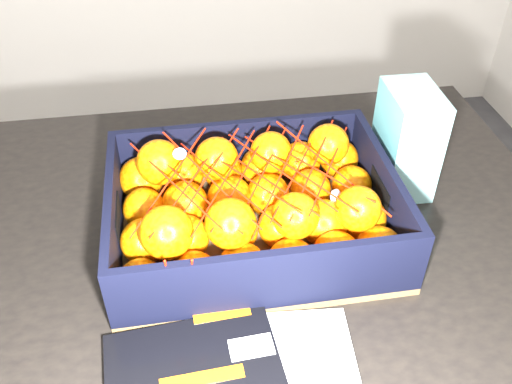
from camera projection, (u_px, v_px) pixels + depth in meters
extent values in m
cube|color=black|center=(195.00, 249.00, 0.88)|extent=(1.21, 0.81, 0.04)
cylinder|color=black|center=(407.00, 232.00, 1.45)|extent=(0.06, 0.06, 0.71)
cube|color=orange|center=(220.00, 303.00, 0.75)|extent=(0.08, 0.06, 0.00)
cube|color=white|center=(251.00, 347.00, 0.69)|extent=(0.06, 0.03, 0.00)
cube|color=orange|center=(202.00, 378.00, 0.66)|extent=(0.10, 0.02, 0.00)
cube|color=brown|center=(253.00, 231.00, 0.87)|extent=(0.42, 0.31, 0.01)
cube|color=black|center=(239.00, 150.00, 0.96)|extent=(0.42, 0.01, 0.11)
cube|color=black|center=(271.00, 283.00, 0.73)|extent=(0.42, 0.01, 0.11)
cube|color=black|center=(114.00, 222.00, 0.82)|extent=(0.01, 0.29, 0.11)
cube|color=black|center=(383.00, 193.00, 0.87)|extent=(0.01, 0.29, 0.11)
sphere|color=orange|center=(141.00, 282.00, 0.74)|extent=(0.06, 0.06, 0.06)
sphere|color=orange|center=(144.00, 241.00, 0.80)|extent=(0.07, 0.07, 0.07)
sphere|color=orange|center=(144.00, 209.00, 0.85)|extent=(0.06, 0.06, 0.06)
sphere|color=orange|center=(141.00, 179.00, 0.91)|extent=(0.07, 0.07, 0.07)
sphere|color=orange|center=(194.00, 276.00, 0.75)|extent=(0.07, 0.07, 0.07)
sphere|color=orange|center=(187.00, 238.00, 0.80)|extent=(0.06, 0.06, 0.06)
sphere|color=orange|center=(185.00, 204.00, 0.86)|extent=(0.07, 0.07, 0.07)
sphere|color=orange|center=(183.00, 173.00, 0.92)|extent=(0.07, 0.07, 0.07)
sphere|color=orange|center=(242.00, 266.00, 0.76)|extent=(0.07, 0.07, 0.07)
sphere|color=orange|center=(235.00, 231.00, 0.82)|extent=(0.07, 0.07, 0.07)
sphere|color=orange|center=(230.00, 198.00, 0.87)|extent=(0.07, 0.07, 0.07)
sphere|color=orange|center=(223.00, 171.00, 0.93)|extent=(0.06, 0.06, 0.06)
sphere|color=orange|center=(292.00, 264.00, 0.77)|extent=(0.07, 0.07, 0.07)
sphere|color=orange|center=(280.00, 226.00, 0.82)|extent=(0.07, 0.07, 0.07)
sphere|color=orange|center=(268.00, 195.00, 0.88)|extent=(0.07, 0.07, 0.07)
sphere|color=orange|center=(262.00, 167.00, 0.93)|extent=(0.07, 0.07, 0.07)
sphere|color=orange|center=(336.00, 256.00, 0.78)|extent=(0.07, 0.07, 0.07)
sphere|color=orange|center=(324.00, 223.00, 0.83)|extent=(0.07, 0.07, 0.07)
sphere|color=orange|center=(310.00, 189.00, 0.89)|extent=(0.06, 0.06, 0.06)
sphere|color=orange|center=(301.00, 161.00, 0.95)|extent=(0.07, 0.07, 0.07)
sphere|color=orange|center=(379.00, 250.00, 0.79)|extent=(0.07, 0.07, 0.07)
sphere|color=orange|center=(363.00, 218.00, 0.84)|extent=(0.07, 0.07, 0.07)
sphere|color=orange|center=(352.00, 185.00, 0.90)|extent=(0.06, 0.06, 0.06)
sphere|color=orange|center=(339.00, 159.00, 0.95)|extent=(0.07, 0.07, 0.07)
sphere|color=orange|center=(166.00, 232.00, 0.74)|extent=(0.07, 0.07, 0.07)
sphere|color=orange|center=(159.00, 162.00, 0.85)|extent=(0.07, 0.07, 0.07)
sphere|color=orange|center=(231.00, 224.00, 0.75)|extent=(0.07, 0.07, 0.07)
sphere|color=orange|center=(217.00, 159.00, 0.86)|extent=(0.07, 0.07, 0.07)
sphere|color=orange|center=(296.00, 216.00, 0.76)|extent=(0.07, 0.07, 0.07)
sphere|color=orange|center=(271.00, 152.00, 0.88)|extent=(0.07, 0.07, 0.07)
sphere|color=orange|center=(358.00, 209.00, 0.77)|extent=(0.06, 0.06, 0.06)
sphere|color=orange|center=(328.00, 144.00, 0.89)|extent=(0.07, 0.07, 0.07)
cylinder|color=red|center=(172.00, 182.00, 0.78)|extent=(0.12, 0.22, 0.01)
cylinder|color=red|center=(191.00, 186.00, 0.79)|extent=(0.12, 0.22, 0.01)
cylinder|color=red|center=(208.00, 177.00, 0.79)|extent=(0.12, 0.22, 0.02)
cylinder|color=red|center=(227.00, 182.00, 0.79)|extent=(0.12, 0.22, 0.01)
cylinder|color=red|center=(245.00, 176.00, 0.79)|extent=(0.12, 0.22, 0.04)
cylinder|color=red|center=(261.00, 176.00, 0.80)|extent=(0.12, 0.22, 0.02)
cylinder|color=red|center=(278.00, 170.00, 0.81)|extent=(0.12, 0.22, 0.01)
cylinder|color=red|center=(296.00, 171.00, 0.81)|extent=(0.12, 0.22, 0.02)
cylinder|color=red|center=(312.00, 167.00, 0.82)|extent=(0.12, 0.22, 0.03)
cylinder|color=red|center=(329.00, 165.00, 0.82)|extent=(0.12, 0.22, 0.03)
cylinder|color=red|center=(172.00, 178.00, 0.79)|extent=(0.12, 0.22, 0.01)
cylinder|color=red|center=(190.00, 182.00, 0.78)|extent=(0.12, 0.22, 0.01)
cylinder|color=red|center=(208.00, 175.00, 0.79)|extent=(0.12, 0.22, 0.01)
cylinder|color=red|center=(226.00, 178.00, 0.80)|extent=(0.12, 0.22, 0.01)
cylinder|color=red|center=(243.00, 174.00, 0.80)|extent=(0.12, 0.22, 0.01)
cylinder|color=red|center=(261.00, 177.00, 0.81)|extent=(0.12, 0.22, 0.02)
cylinder|color=red|center=(280.00, 177.00, 0.80)|extent=(0.12, 0.22, 0.02)
cylinder|color=red|center=(296.00, 172.00, 0.81)|extent=(0.12, 0.22, 0.02)
cylinder|color=red|center=(314.00, 166.00, 0.81)|extent=(0.12, 0.22, 0.01)
cylinder|color=red|center=(330.00, 167.00, 0.82)|extent=(0.12, 0.22, 0.02)
cylinder|color=red|center=(168.00, 276.00, 0.70)|extent=(0.00, 0.03, 0.09)
cylinder|color=red|center=(192.00, 273.00, 0.71)|extent=(0.01, 0.04, 0.08)
cube|color=silver|center=(407.00, 140.00, 0.92)|extent=(0.08, 0.12, 0.18)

